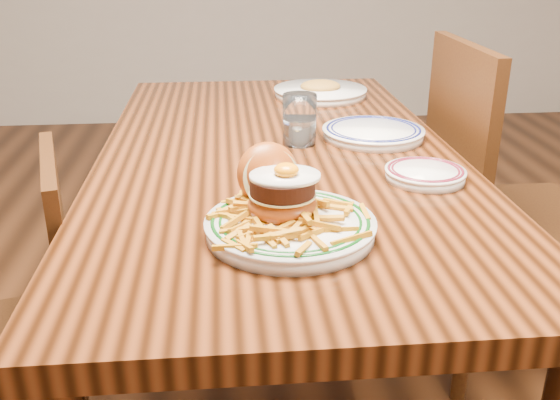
{
  "coord_description": "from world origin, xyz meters",
  "views": [
    {
      "loc": [
        -0.13,
        -1.43,
        1.22
      ],
      "look_at": [
        -0.04,
        -0.48,
        0.82
      ],
      "focal_mm": 40.0,
      "sensor_mm": 36.0,
      "label": 1
    }
  ],
  "objects": [
    {
      "name": "rear_plate",
      "position": [
        0.25,
        0.07,
        0.77
      ],
      "size": [
        0.26,
        0.26,
        0.03
      ],
      "rotation": [
        0.0,
        0.0,
        0.36
      ],
      "color": "white",
      "rests_on": "table"
    },
    {
      "name": "table",
      "position": [
        0.0,
        0.0,
        0.66
      ],
      "size": [
        0.85,
        1.6,
        0.75
      ],
      "color": "black",
      "rests_on": "floor"
    },
    {
      "name": "water_glass",
      "position": [
        0.06,
        0.04,
        0.8
      ],
      "size": [
        0.08,
        0.08,
        0.12
      ],
      "color": "white",
      "rests_on": "table"
    },
    {
      "name": "chair_right",
      "position": [
        0.64,
        0.14,
        0.52
      ],
      "size": [
        0.46,
        0.46,
        0.97
      ],
      "rotation": [
        0.0,
        0.0,
        3.13
      ],
      "color": "#3A220C",
      "rests_on": "floor"
    },
    {
      "name": "main_plate",
      "position": [
        -0.03,
        -0.46,
        0.79
      ],
      "size": [
        0.29,
        0.31,
        0.14
      ],
      "rotation": [
        0.0,
        0.0,
        0.29
      ],
      "color": "white",
      "rests_on": "table"
    },
    {
      "name": "far_plate",
      "position": [
        0.18,
        0.53,
        0.77
      ],
      "size": [
        0.3,
        0.3,
        0.05
      ],
      "rotation": [
        0.0,
        0.0,
        -0.01
      ],
      "color": "white",
      "rests_on": "table"
    },
    {
      "name": "chair_left",
      "position": [
        -0.59,
        -0.24,
        0.44
      ],
      "size": [
        0.47,
        0.47,
        0.82
      ],
      "rotation": [
        0.0,
        0.0,
        0.26
      ],
      "color": "#3A220C",
      "rests_on": "floor"
    },
    {
      "name": "side_plate",
      "position": [
        0.29,
        -0.23,
        0.77
      ],
      "size": [
        0.17,
        0.17,
        0.03
      ],
      "rotation": [
        0.0,
        0.0,
        0.07
      ],
      "color": "white",
      "rests_on": "table"
    },
    {
      "name": "floor",
      "position": [
        0.0,
        0.0,
        0.0
      ],
      "size": [
        6.0,
        6.0,
        0.0
      ],
      "primitive_type": "plane",
      "color": "black",
      "rests_on": "ground"
    }
  ]
}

